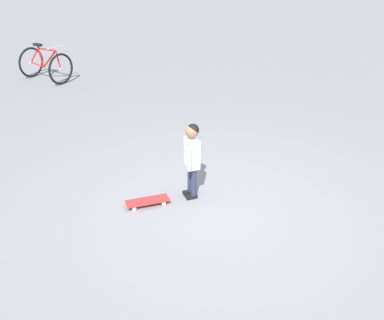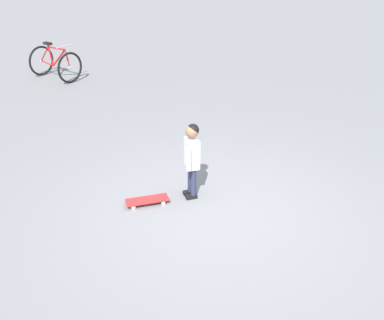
{
  "view_description": "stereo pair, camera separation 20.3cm",
  "coord_description": "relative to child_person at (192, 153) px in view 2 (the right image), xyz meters",
  "views": [
    {
      "loc": [
        3.8,
        -3.44,
        3.38
      ],
      "look_at": [
        -0.58,
        -0.01,
        0.55
      ],
      "focal_mm": 44.35,
      "sensor_mm": 36.0,
      "label": 1
    },
    {
      "loc": [
        3.92,
        -3.28,
        3.38
      ],
      "look_at": [
        -0.58,
        -0.01,
        0.55
      ],
      "focal_mm": 44.35,
      "sensor_mm": 36.0,
      "label": 2
    }
  ],
  "objects": [
    {
      "name": "skateboard",
      "position": [
        -0.18,
        -0.61,
        -0.6
      ],
      "size": [
        0.37,
        0.6,
        0.07
      ],
      "color": "#B22D2D",
      "rests_on": "ground"
    },
    {
      "name": "ground_plane",
      "position": [
        0.58,
        0.01,
        -0.66
      ],
      "size": [
        50.0,
        50.0,
        0.0
      ],
      "primitive_type": "plane",
      "color": "gray"
    },
    {
      "name": "bicycle_near",
      "position": [
        -6.23,
        0.55,
        -0.28
      ],
      "size": [
        1.24,
        1.01,
        0.85
      ],
      "color": "black",
      "rests_on": "ground"
    },
    {
      "name": "child_person",
      "position": [
        0.0,
        0.0,
        0.0
      ],
      "size": [
        0.31,
        0.3,
        1.06
      ],
      "color": "#2D3351",
      "rests_on": "ground"
    }
  ]
}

